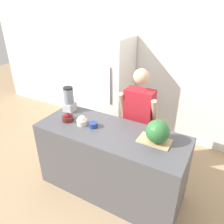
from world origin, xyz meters
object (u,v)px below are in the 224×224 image
object	(u,v)px
bowl_cream	(82,121)
bowl_cherries	(68,118)
refrigerator	(109,88)
person	(138,122)
bowl_small_blue	(93,125)
blender	(69,100)
watermelon	(158,131)

from	to	relation	value
bowl_cream	bowl_cherries	bearing A→B (deg)	-176.37
refrigerator	bowl_cream	distance (m)	1.41
bowl_cream	refrigerator	bearing A→B (deg)	105.74
refrigerator	person	size ratio (longest dim) A/B	1.15
bowl_cream	bowl_small_blue	size ratio (longest dim) A/B	1.26
refrigerator	bowl_cherries	bearing A→B (deg)	-83.42
refrigerator	bowl_small_blue	bearing A→B (deg)	-67.95
blender	watermelon	bearing A→B (deg)	-6.10
bowl_small_blue	refrigerator	bearing A→B (deg)	112.05
bowl_small_blue	blender	world-z (taller)	blender
person	bowl_cream	xyz separation A→B (m)	(-0.53, -0.62, 0.18)
refrigerator	person	world-z (taller)	refrigerator
bowl_cream	blender	size ratio (longest dim) A/B	0.39
bowl_cherries	bowl_cream	size ratio (longest dim) A/B	1.06
person	blender	distance (m)	1.04
bowl_cherries	bowl_small_blue	bearing A→B (deg)	4.43
bowl_cherries	bowl_small_blue	distance (m)	0.39
watermelon	blender	distance (m)	1.36
watermelon	bowl_cherries	xyz separation A→B (m)	(-1.19, -0.10, -0.10)
watermelon	person	bearing A→B (deg)	129.64
refrigerator	bowl_cherries	world-z (taller)	refrigerator
refrigerator	blender	world-z (taller)	refrigerator
person	bowl_cream	size ratio (longest dim) A/B	11.42
person	watermelon	distance (m)	0.74
bowl_cherries	refrigerator	bearing A→B (deg)	96.58
person	bowl_small_blue	world-z (taller)	person
person	bowl_cherries	xyz separation A→B (m)	(-0.75, -0.63, 0.17)
bowl_cream	blender	world-z (taller)	blender
bowl_cherries	blender	distance (m)	0.32
person	watermelon	bearing A→B (deg)	-50.36
refrigerator	bowl_cherries	xyz separation A→B (m)	(0.16, -1.37, 0.07)
refrigerator	bowl_small_blue	size ratio (longest dim) A/B	16.53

